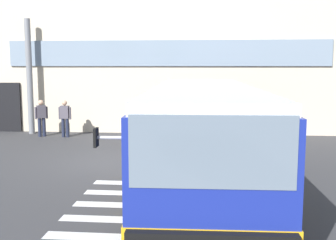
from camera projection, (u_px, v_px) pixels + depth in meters
ground_plane at (120, 163)px, 13.76m from camera, size 80.00×90.00×0.02m
bay_paint_stripes at (167, 206)px, 9.43m from camera, size 4.40×3.96×0.01m
terminal_building at (147, 58)px, 24.80m from camera, size 22.88×13.80×7.37m
entry_support_column at (29, 77)px, 19.21m from camera, size 0.28×0.28×5.38m
bus_main_foreground at (202, 137)px, 10.99m from camera, size 3.02×11.16×2.70m
passenger_near_column at (41, 115)px, 18.68m from camera, size 0.52×0.50×1.68m
passenger_by_doorway at (65, 117)px, 18.50m from camera, size 0.59×0.24×1.68m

